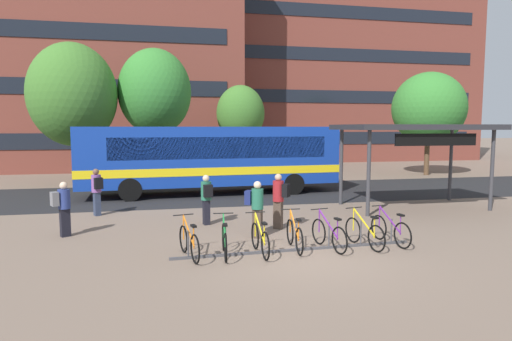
% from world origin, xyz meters
% --- Properties ---
extents(ground, '(200.00, 200.00, 0.00)m').
position_xyz_m(ground, '(0.00, 0.00, 0.00)').
color(ground, '#7A6656').
extents(bus_lane_asphalt, '(80.00, 7.20, 0.01)m').
position_xyz_m(bus_lane_asphalt, '(0.00, 10.60, 0.00)').
color(bus_lane_asphalt, '#232326').
rests_on(bus_lane_asphalt, ground).
extents(city_bus, '(12.14, 3.22, 3.20)m').
position_xyz_m(city_bus, '(-1.29, 10.60, 1.78)').
color(city_bus, '#14389E').
rests_on(city_bus, ground).
extents(bike_rack, '(6.43, 0.40, 0.70)m').
position_xyz_m(bike_rack, '(-0.08, 0.51, 0.09)').
color(bike_rack, '#47474C').
rests_on(bike_rack, ground).
extents(parked_bicycle_orange_0, '(0.58, 1.69, 0.99)m').
position_xyz_m(parked_bicycle_orange_0, '(-2.80, 0.45, 0.38)').
color(parked_bicycle_orange_0, black).
rests_on(parked_bicycle_orange_0, ground).
extents(parked_bicycle_green_1, '(0.52, 1.72, 0.99)m').
position_xyz_m(parked_bicycle_green_1, '(-1.94, 0.43, 0.38)').
color(parked_bicycle_green_1, black).
rests_on(parked_bicycle_green_1, ground).
extents(parked_bicycle_yellow_2, '(0.52, 1.72, 0.99)m').
position_xyz_m(parked_bicycle_yellow_2, '(-1.05, 0.39, 0.38)').
color(parked_bicycle_yellow_2, black).
rests_on(parked_bicycle_yellow_2, ground).
extents(parked_bicycle_orange_3, '(0.52, 1.72, 0.99)m').
position_xyz_m(parked_bicycle_orange_3, '(-0.08, 0.62, 0.38)').
color(parked_bicycle_orange_3, black).
rests_on(parked_bicycle_orange_3, ground).
extents(parked_bicycle_purple_4, '(0.53, 1.70, 0.99)m').
position_xyz_m(parked_bicycle_purple_4, '(0.82, 0.51, 0.38)').
color(parked_bicycle_purple_4, black).
rests_on(parked_bicycle_purple_4, ground).
extents(parked_bicycle_yellow_5, '(0.55, 1.70, 0.99)m').
position_xyz_m(parked_bicycle_yellow_5, '(1.81, 0.49, 0.38)').
color(parked_bicycle_yellow_5, black).
rests_on(parked_bicycle_yellow_5, ground).
extents(parked_bicycle_purple_6, '(0.52, 1.71, 0.99)m').
position_xyz_m(parked_bicycle_purple_6, '(2.65, 0.65, 0.38)').
color(parked_bicycle_purple_6, black).
rests_on(parked_bicycle_purple_6, ground).
extents(transit_shelter, '(5.90, 3.29, 3.28)m').
position_xyz_m(transit_shelter, '(6.26, 5.45, 3.07)').
color(transit_shelter, '#38383D').
rests_on(transit_shelter, ground).
extents(commuter_black_pack_0, '(0.60, 0.56, 1.74)m').
position_xyz_m(commuter_black_pack_0, '(0.12, 2.98, 1.00)').
color(commuter_black_pack_0, '#47382D').
rests_on(commuter_black_pack_0, ground).
extents(commuter_grey_pack_1, '(0.61, 0.52, 1.61)m').
position_xyz_m(commuter_grey_pack_1, '(-6.27, 3.28, 0.93)').
color(commuter_grey_pack_1, black).
rests_on(commuter_grey_pack_1, ground).
extents(commuter_black_pack_2, '(0.51, 0.60, 1.70)m').
position_xyz_m(commuter_black_pack_2, '(-5.78, 6.27, 0.98)').
color(commuter_black_pack_2, '#2D3851').
rests_on(commuter_black_pack_2, ground).
extents(commuter_black_pack_3, '(0.39, 0.56, 1.64)m').
position_xyz_m(commuter_black_pack_3, '(-2.05, 4.02, 0.94)').
color(commuter_black_pack_3, black).
rests_on(commuter_black_pack_3, ground).
extents(commuter_navy_pack_4, '(0.61, 0.53, 1.65)m').
position_xyz_m(commuter_navy_pack_4, '(-0.81, 2.04, 0.95)').
color(commuter_navy_pack_4, '#47382D').
rests_on(commuter_navy_pack_4, ground).
extents(street_tree_0, '(4.20, 4.20, 7.73)m').
position_xyz_m(street_tree_0, '(-3.91, 16.39, 5.21)').
color(street_tree_0, brown).
rests_on(street_tree_0, ground).
extents(street_tree_1, '(4.67, 4.67, 7.72)m').
position_xyz_m(street_tree_1, '(-8.24, 15.37, 4.92)').
color(street_tree_1, brown).
rests_on(street_tree_1, ground).
extents(street_tree_2, '(4.72, 4.72, 6.76)m').
position_xyz_m(street_tree_2, '(13.62, 15.97, 4.41)').
color(street_tree_2, brown).
rests_on(street_tree_2, ground).
extents(street_tree_3, '(3.21, 3.21, 5.97)m').
position_xyz_m(street_tree_3, '(1.59, 18.93, 4.07)').
color(street_tree_3, brown).
rests_on(street_tree_3, ground).
extents(building_left_wing, '(21.67, 11.18, 18.45)m').
position_xyz_m(building_left_wing, '(-8.47, 27.20, 9.22)').
color(building_left_wing, brown).
rests_on(building_left_wing, ground).
extents(building_right_wing, '(26.58, 12.48, 25.64)m').
position_xyz_m(building_right_wing, '(13.07, 33.02, 12.82)').
color(building_right_wing, brown).
rests_on(building_right_wing, ground).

